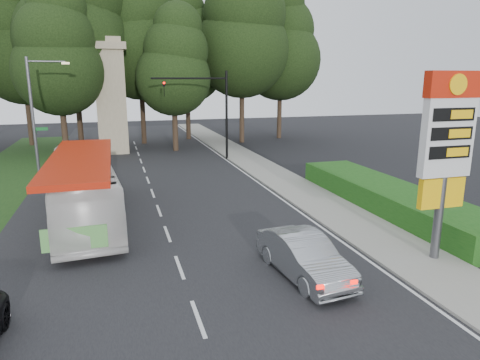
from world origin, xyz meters
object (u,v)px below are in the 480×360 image
object	(u,v)px
traffic_signal_mast	(211,103)
transit_bus	(83,189)
gas_station_pylon	(447,142)
streetlight_signs	(36,111)
monument	(111,96)
sedan_silver	(304,256)

from	to	relation	value
traffic_signal_mast	transit_bus	world-z (taller)	traffic_signal_mast
gas_station_pylon	streetlight_signs	xyz separation A→B (m)	(-16.19, 20.01, -0.01)
traffic_signal_mast	gas_station_pylon	bearing A→B (deg)	-80.91
monument	sedan_silver	xyz separation A→B (m)	(5.97, -27.87, -4.37)
transit_bus	gas_station_pylon	bearing A→B (deg)	-38.83
monument	transit_bus	distance (m)	19.89
monument	transit_bus	xyz separation A→B (m)	(-1.50, -19.51, -3.55)
gas_station_pylon	traffic_signal_mast	size ratio (longest dim) A/B	0.95
traffic_signal_mast	streetlight_signs	bearing A→B (deg)	-171.08
streetlight_signs	transit_bus	size ratio (longest dim) A/B	0.72
streetlight_signs	transit_bus	world-z (taller)	streetlight_signs
traffic_signal_mast	monument	size ratio (longest dim) A/B	0.72
transit_bus	streetlight_signs	bearing A→B (deg)	101.78
monument	traffic_signal_mast	bearing A→B (deg)	-38.00
gas_station_pylon	monument	size ratio (longest dim) A/B	0.68
monument	transit_bus	world-z (taller)	monument
streetlight_signs	monument	distance (m)	9.44
traffic_signal_mast	sedan_silver	distance (m)	22.29
traffic_signal_mast	monument	distance (m)	9.76
gas_station_pylon	traffic_signal_mast	world-z (taller)	traffic_signal_mast
monument	sedan_silver	distance (m)	28.84
traffic_signal_mast	streetlight_signs	size ratio (longest dim) A/B	0.90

